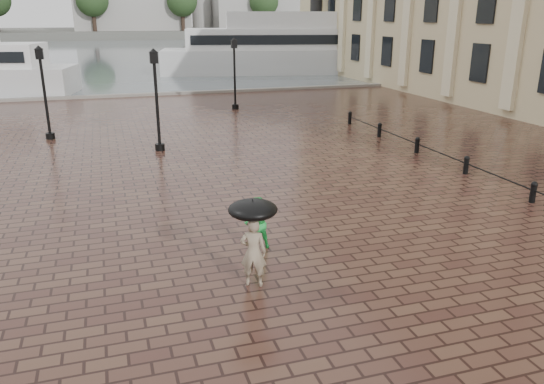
{
  "coord_description": "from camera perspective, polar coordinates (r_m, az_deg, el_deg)",
  "views": [
    {
      "loc": [
        0.81,
        -10.22,
        5.9
      ],
      "look_at": [
        4.84,
        2.62,
        1.4
      ],
      "focal_mm": 35.0,
      "sensor_mm": 36.0,
      "label": 1
    }
  ],
  "objects": [
    {
      "name": "harbour_water",
      "position": [
        102.4,
        -18.44,
        14.27
      ],
      "size": [
        240.0,
        240.0,
        0.0
      ],
      "primitive_type": "plane",
      "color": "#4B575B",
      "rests_on": "ground"
    },
    {
      "name": "child_pedestrian",
      "position": [
        13.94,
        -1.66,
        -3.34
      ],
      "size": [
        0.8,
        0.68,
        1.43
      ],
      "primitive_type": "imported",
      "rotation": [
        0.0,
        0.0,
        3.37
      ],
      "color": "green",
      "rests_on": "ground"
    },
    {
      "name": "far_shore",
      "position": [
        170.29,
        -18.42,
        15.93
      ],
      "size": [
        300.0,
        60.0,
        2.0
      ],
      "primitive_type": "cube",
      "color": "#4C4C47",
      "rests_on": "ground"
    },
    {
      "name": "umbrella",
      "position": [
        11.64,
        -2.08,
        -1.91
      ],
      "size": [
        1.1,
        1.1,
        1.13
      ],
      "color": "black",
      "rests_on": "ground"
    },
    {
      "name": "far_trees",
      "position": [
        148.27,
        -18.78,
        18.92
      ],
      "size": [
        188.0,
        8.0,
        13.5
      ],
      "color": "#2D2119",
      "rests_on": "ground"
    },
    {
      "name": "ground",
      "position": [
        11.83,
        -19.4,
        -12.59
      ],
      "size": [
        300.0,
        300.0,
        0.0
      ],
      "primitive_type": "plane",
      "color": "#371E19",
      "rests_on": "ground"
    },
    {
      "name": "quay_edge",
      "position": [
        42.64,
        -18.61,
        9.58
      ],
      "size": [
        80.0,
        0.6,
        0.3
      ],
      "primitive_type": "cube",
      "color": "slate",
      "rests_on": "ground"
    },
    {
      "name": "ferry_far",
      "position": [
        58.43,
        1.54,
        15.21
      ],
      "size": [
        26.84,
        11.46,
        8.57
      ],
      "rotation": [
        0.0,
        0.0,
        -0.21
      ],
      "color": "silver",
      "rests_on": "ground"
    },
    {
      "name": "distant_skyline",
      "position": [
        167.1,
        -1.03,
        19.69
      ],
      "size": [
        102.5,
        22.0,
        33.0
      ],
      "color": "gray",
      "rests_on": "ground"
    },
    {
      "name": "street_lamps",
      "position": [
        28.15,
        -22.53,
        9.81
      ],
      "size": [
        21.44,
        14.44,
        4.4
      ],
      "color": "black",
      "rests_on": "ground"
    },
    {
      "name": "bollard_row",
      "position": [
        22.0,
        20.18,
        2.85
      ],
      "size": [
        0.22,
        21.22,
        0.73
      ],
      "color": "black",
      "rests_on": "ground"
    },
    {
      "name": "adult_pedestrian",
      "position": [
        12.04,
        -2.02,
        -6.5
      ],
      "size": [
        0.7,
        0.59,
        1.63
      ],
      "primitive_type": "imported",
      "rotation": [
        0.0,
        0.0,
        2.75
      ],
      "color": "gray",
      "rests_on": "ground"
    }
  ]
}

